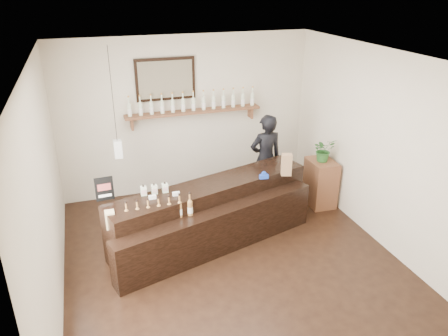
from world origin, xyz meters
TOP-DOWN VIEW (x-y plane):
  - ground at (0.00, 0.00)m, footprint 5.00×5.00m
  - room_shell at (0.00, 0.00)m, footprint 5.00×5.00m
  - back_wall_decor at (-0.14, 2.37)m, footprint 2.66×0.96m
  - counter at (-0.10, 0.58)m, footprint 3.21×1.71m
  - promo_sign at (-1.59, 0.66)m, footprint 0.24×0.04m
  - paper_bag at (1.09, 0.65)m, footprint 0.18×0.16m
  - tape_dispenser at (0.72, 0.63)m, footprint 0.14×0.07m
  - side_cabinet at (2.00, 1.12)m, footprint 0.43×0.57m
  - potted_plant at (2.00, 1.12)m, footprint 0.37×0.33m
  - shopkeeper at (1.14, 1.55)m, footprint 0.67×0.46m

SIDE VIEW (x-z plane):
  - ground at x=0.00m, z-range 0.00..0.00m
  - side_cabinet at x=2.00m, z-range 0.00..0.81m
  - counter at x=-0.10m, z-range -0.10..0.94m
  - shopkeeper at x=1.14m, z-range 0.00..1.79m
  - tape_dispenser at x=0.72m, z-range 0.88..0.99m
  - potted_plant at x=2.00m, z-range 0.81..1.21m
  - paper_bag at x=1.09m, z-range 0.89..1.23m
  - promo_sign at x=-1.59m, z-range 0.89..1.23m
  - room_shell at x=0.00m, z-range -0.80..4.20m
  - back_wall_decor at x=-0.14m, z-range 0.91..2.60m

